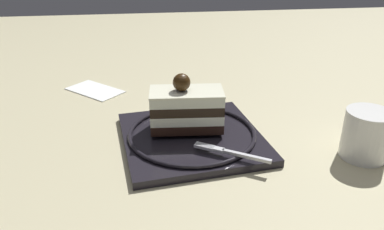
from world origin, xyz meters
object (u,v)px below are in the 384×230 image
object	(u,v)px
cake_slice	(186,108)
folded_napkin	(95,90)
dessert_plate	(192,136)
fork	(230,152)
drink_glass_near	(366,137)

from	to	relation	value
cake_slice	folded_napkin	bearing A→B (deg)	36.20
dessert_plate	fork	world-z (taller)	fork
fork	folded_napkin	world-z (taller)	fork
dessert_plate	folded_napkin	bearing A→B (deg)	35.71
cake_slice	fork	bearing A→B (deg)	-150.37
fork	drink_glass_near	bearing A→B (deg)	-90.94
drink_glass_near	folded_napkin	bearing A→B (deg)	52.58
fork	drink_glass_near	distance (m)	0.22
dessert_plate	folded_napkin	xyz separation A→B (m)	(0.26, 0.19, -0.01)
fork	drink_glass_near	size ratio (longest dim) A/B	1.37
cake_slice	fork	xyz separation A→B (m)	(-0.10, -0.05, -0.03)
cake_slice	fork	distance (m)	0.11
dessert_plate	drink_glass_near	xyz separation A→B (m)	(-0.08, -0.26, 0.03)
dessert_plate	drink_glass_near	world-z (taller)	drink_glass_near
cake_slice	dessert_plate	bearing A→B (deg)	-153.12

